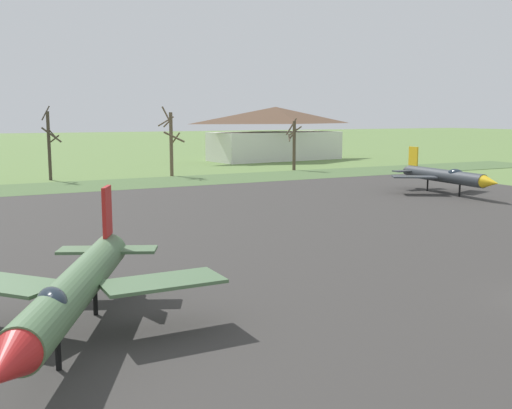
% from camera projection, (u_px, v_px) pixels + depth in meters
% --- Properties ---
extents(asphalt_apron, '(72.98, 62.83, 0.05)m').
position_uv_depth(asphalt_apron, '(324.00, 233.00, 43.12)').
color(asphalt_apron, '#383533').
rests_on(asphalt_apron, ground).
extents(grass_verge_strip, '(132.98, 12.00, 0.06)m').
position_uv_depth(grass_verge_strip, '(157.00, 182.00, 75.88)').
color(grass_verge_strip, '#4C673B').
rests_on(grass_verge_strip, ground).
extents(jet_fighter_front_left, '(10.15, 14.53, 5.12)m').
position_uv_depth(jet_fighter_front_left, '(74.00, 289.00, 21.77)').
color(jet_fighter_front_left, '#4C6B47').
rests_on(jet_fighter_front_left, ground).
extents(jet_fighter_front_right, '(10.88, 14.63, 4.83)m').
position_uv_depth(jet_fighter_front_right, '(446.00, 176.00, 64.02)').
color(jet_fighter_front_right, '#33383D').
rests_on(jet_fighter_front_right, ground).
extents(bare_tree_center, '(2.56, 2.75, 9.65)m').
position_uv_depth(bare_tree_center, '(49.00, 143.00, 78.10)').
color(bare_tree_center, '#42382D').
rests_on(bare_tree_center, ground).
extents(bare_tree_right_of_center, '(3.00, 3.25, 9.64)m').
position_uv_depth(bare_tree_right_of_center, '(171.00, 140.00, 83.60)').
color(bare_tree_right_of_center, brown).
rests_on(bare_tree_right_of_center, ground).
extents(bare_tree_far_right, '(2.63, 1.92, 8.00)m').
position_uv_depth(bare_tree_far_right, '(294.00, 143.00, 92.89)').
color(bare_tree_far_right, brown).
rests_on(bare_tree_far_right, ground).
extents(visitor_building, '(27.04, 12.38, 10.04)m').
position_uv_depth(visitor_building, '(275.00, 134.00, 114.45)').
color(visitor_building, silver).
rests_on(visitor_building, ground).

